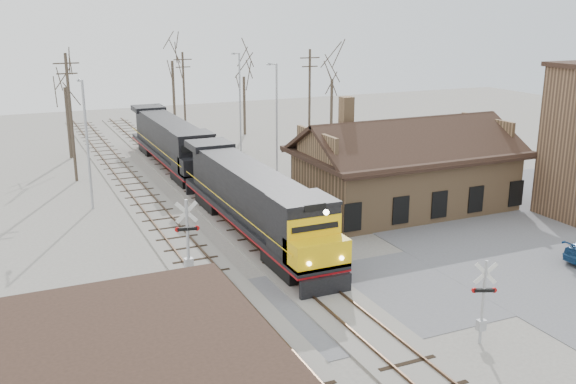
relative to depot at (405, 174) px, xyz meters
name	(u,v)px	position (x,y,z in m)	size (l,w,h in m)	color
ground	(335,305)	(-11.99, -12.00, -2.41)	(140.00, 140.00, 0.00)	#9B968C
road	(335,304)	(-11.99, -12.00, -2.39)	(60.00, 9.00, 0.03)	#5B5B60
parking_lot	(553,229)	(6.01, -8.00, -2.39)	(22.00, 26.00, 0.03)	#5B5B60
track_main	(230,216)	(-11.99, 3.00, -2.34)	(3.40, 90.00, 0.24)	#9B968C
track_siding	(165,224)	(-16.49, 3.00, -2.34)	(3.40, 90.00, 0.24)	#9B968C
depot	(405,174)	(0.00, 0.00, 0.00)	(15.20, 9.31, 7.90)	#99744F
locomotive_lead	(255,202)	(-11.99, -1.75, -0.09)	(2.96, 19.85, 4.41)	black
locomotive_trailing	(172,143)	(-11.99, 18.37, -0.09)	(2.96, 19.85, 4.17)	black
crossbuck_near	(483,305)	(-8.18, -17.74, -0.64)	(1.01, 0.48, 3.71)	#A5A8AD
crossbuck_far	(188,244)	(-17.53, -6.46, -0.36)	(1.25, 0.33, 4.40)	#A5A8AD
streetlight_a	(87,138)	(-20.27, 8.89, 2.65)	(0.25, 2.04, 9.04)	#A5A8AD
streetlight_b	(276,114)	(-4.48, 12.51, 2.83)	(0.25, 2.04, 9.39)	#A5A8AD
streetlight_c	(240,98)	(-4.22, 22.07, 3.00)	(0.25, 2.04, 9.72)	#A5A8AD
utility_pole_a	(71,116)	(-20.37, 17.31, 3.00)	(2.00, 0.24, 10.35)	#382D23
utility_pole_b	(184,94)	(-7.05, 31.85, 2.48)	(2.00, 0.24, 9.34)	#382D23
utility_pole_c	(309,101)	(1.49, 18.34, 2.88)	(2.00, 0.24, 10.11)	#382D23
tree_b	(64,75)	(-19.77, 26.52, 5.39)	(4.47, 4.47, 10.95)	#382D23
tree_c	(172,49)	(-6.99, 36.67, 7.01)	(5.39, 5.39, 13.21)	#382D23
tree_d	(244,67)	(-0.32, 31.29, 5.16)	(4.34, 4.34, 10.63)	#382D23
tree_e	(332,69)	(6.66, 23.52, 5.33)	(4.43, 4.43, 10.86)	#382D23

